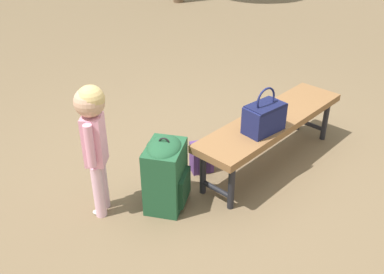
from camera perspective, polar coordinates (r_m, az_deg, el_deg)
The scene contains 6 objects.
ground_plane at distance 3.69m, azimuth 1.07°, elevation -5.18°, with size 40.00×40.00×0.00m, color brown.
park_bench at distance 3.71m, azimuth 10.33°, elevation 1.74°, with size 1.65×0.79×0.45m.
handbag at distance 3.42m, azimuth 9.34°, elevation 2.63°, with size 0.34×0.22×0.37m.
child_standing at distance 3.03m, azimuth -12.65°, elevation 0.67°, with size 0.20×0.23×1.02m.
backpack_large at distance 3.24m, azimuth -3.45°, elevation -4.58°, with size 0.43×0.43×0.59m.
backpack_small at distance 3.69m, azimuth 1.26°, elevation -2.36°, with size 0.21×0.19×0.30m.
Camera 1 is at (1.65, 2.50, 2.15)m, focal length 41.17 mm.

